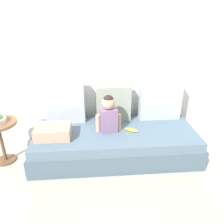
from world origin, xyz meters
name	(u,v)px	position (x,y,z in m)	size (l,w,h in m)	color
ground_plane	(115,154)	(0.00, 0.00, 0.00)	(12.00, 12.00, 0.00)	#B2ADA3
back_wall	(112,60)	(0.00, 0.54, 1.11)	(5.22, 0.10, 2.22)	white
couch	(115,143)	(0.00, 0.00, 0.18)	(2.02, 0.82, 0.36)	#495F70
throw_pillow_left	(65,102)	(-0.63, 0.31, 0.63)	(0.50, 0.16, 0.55)	#B2BCC6
throw_pillow_center	(113,103)	(0.00, 0.31, 0.60)	(0.45, 0.16, 0.47)	#99A393
throw_pillow_right	(160,100)	(0.63, 0.31, 0.63)	(0.55, 0.16, 0.53)	#B2BCC6
toddler	(108,114)	(-0.09, 0.00, 0.58)	(0.31, 0.19, 0.46)	gray
banana	(131,130)	(0.19, -0.04, 0.38)	(0.17, 0.04, 0.04)	yellow
folded_blanket	(53,132)	(-0.73, -0.10, 0.43)	(0.40, 0.28, 0.14)	tan
floor_rug	(125,218)	(0.00, -0.96, 0.00)	(1.82, 1.00, 0.01)	beige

